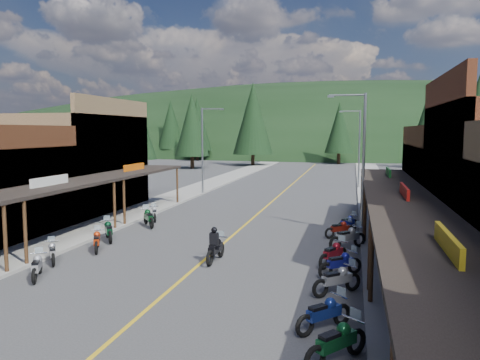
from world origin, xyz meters
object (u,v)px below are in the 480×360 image
Objects in this scene: streetlight_3 at (358,145)px; bike_east_7 at (340,262)px; shop_west_3 at (71,163)px; streetlight_1 at (204,146)px; bike_east_8 at (333,252)px; pine_11 at (478,119)px; bike_east_10 at (340,228)px; bike_west_10 at (149,217)px; pedestrian_east_a at (407,306)px; bike_west_6 at (37,265)px; bike_east_11 at (348,222)px; pine_4 at (429,122)px; bike_east_9 at (348,236)px; shop_east_3 at (475,187)px; pedestrian_east_b at (374,200)px; streetlight_2 at (361,156)px; bike_east_6 at (337,278)px; bike_west_9 at (109,230)px; pine_10 at (192,125)px; pine_3 at (339,128)px; bike_east_4 at (337,340)px; pine_8 at (140,130)px; bike_east_5 at (324,312)px; pine_1 at (197,124)px; rider_on_bike at (215,247)px; pine_2 at (253,118)px; bike_west_7 at (52,251)px; bike_west_8 at (97,240)px; pine_7 at (171,125)px; pine_0 at (104,128)px; bike_west_11 at (154,213)px.

streetlight_3 reaches higher than bike_east_7.
streetlight_1 is at bearing 57.44° from shop_west_3.
shop_west_3 is 22.27m from bike_east_8.
pine_11 is 6.49× the size of bike_east_10.
bike_west_10 is 1.43× the size of pedestrian_east_a.
pine_11 is (13.05, 8.00, 2.73)m from streetlight_3.
bike_east_7 is (11.77, 3.20, 0.03)m from bike_west_6.
bike_east_8 is at bearing -92.33° from streetlight_3.
streetlight_1 is 31.46m from pine_11.
pine_4 is at bearing 111.49° from bike_east_11.
bike_east_10 is at bearing 145.69° from bike_east_9.
shop_east_3 is 7.01m from pedestrian_east_b.
pine_11 reaches higher than bike_west_10.
streetlight_2 is 4.08× the size of bike_west_6.
streetlight_2 is 3.80× the size of bike_east_6.
pedestrian_east_a is (14.27, -8.70, 0.31)m from bike_west_9.
bike_west_6 is 6.58m from bike_west_9.
pine_10 is at bearing 74.52° from bike_west_6.
pine_3 is 5.36× the size of bike_east_7.
bike_east_4 is 5.17m from bike_east_6.
pine_8 is at bearing 166.30° from bike_east_11.
bike_east_11 is at bearing -45.39° from streetlight_1.
bike_west_9 is at bearing -173.55° from bike_east_5.
bike_west_10 is at bearing -114.04° from pine_4.
pedestrian_east_b reaches higher than bike_east_5.
pine_1 is 6.38× the size of bike_west_6.
pine_3 reaches higher than bike_west_6.
bike_east_10 is 0.87× the size of rider_on_bike.
streetlight_1 is 1.00× the size of streetlight_2.
streetlight_2 is 8.02m from bike_east_8.
pine_2 reaches higher than bike_east_10.
shop_west_3 reaches higher than bike_east_7.
bike_west_7 is 1.10× the size of pedestrian_east_b.
bike_west_8 is 0.90× the size of bike_west_10.
bike_east_9 is (38.35, -71.79, -6.58)m from pine_7.
shop_west_3 is 23.26m from bike_east_7.
pine_0 reaches higher than bike_west_6.
bike_west_7 is (3.55, -59.44, -7.46)m from pine_2.
pedestrian_east_a is at bearing 86.35° from bike_east_4.
pine_0 is 1.00× the size of pine_3.
streetlight_2 is 78.42m from pine_7.
bike_west_10 is 18.90m from bike_east_4.
pine_11 reaches higher than bike_west_6.
streetlight_1 reaches higher than shop_east_3.
pedestrian_east_b is at bearing 126.76° from bike_east_9.
bike_west_10 is at bearing -103.32° from bike_west_11.
shop_east_3 reaches higher than pedestrian_east_a.
pine_7 is 6.25× the size of bike_west_8.
bike_east_5 is at bearing -57.82° from bike_west_7.
bike_west_8 is (18.37, -69.10, -6.67)m from pine_1.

